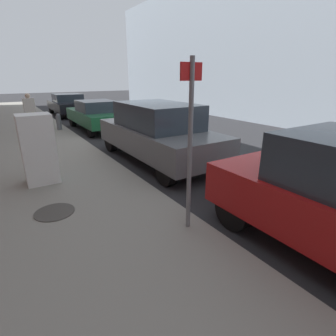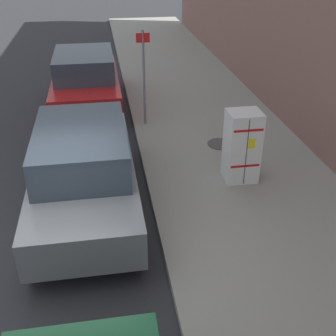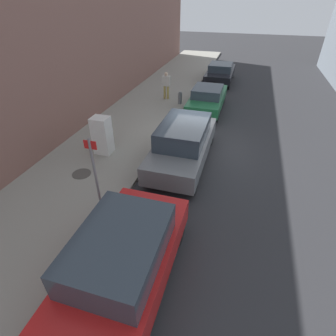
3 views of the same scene
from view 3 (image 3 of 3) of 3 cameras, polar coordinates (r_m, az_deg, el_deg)
name	(u,v)px [view 3 (image 3 of 3)]	position (r m, az deg, el deg)	size (l,w,h in m)	color
ground_plane	(198,148)	(11.84, 6.62, 4.26)	(80.00, 80.00, 0.00)	#28282B
sidewalk_slab	(120,136)	(12.90, -10.41, 6.90)	(4.25, 44.00, 0.14)	gray
building_facade_near	(37,30)	(13.45, -26.64, 25.31)	(2.29, 39.60, 9.03)	#7F564C
discarded_refrigerator	(102,135)	(11.17, -14.12, 6.90)	(0.69, 0.61, 1.57)	white
manhole_cover	(82,174)	(10.37, -18.30, -1.19)	(0.70, 0.70, 0.02)	#47443F
street_sign_post	(95,175)	(7.57, -15.52, -1.47)	(0.36, 0.07, 2.60)	slate
fire_hydrant	(180,97)	(16.39, 2.64, 15.10)	(0.22, 0.22, 0.74)	slate
pedestrian_walking_far	(166,84)	(17.04, -0.38, 17.87)	(0.47, 0.22, 1.64)	#A8934C
parked_suv_red	(122,262)	(6.21, -9.99, -19.46)	(1.99, 4.51, 1.75)	red
parked_suv_gray	(183,143)	(10.35, 3.33, 5.50)	(1.92, 4.83, 1.75)	slate
parked_sedan_green	(207,98)	(15.77, 8.59, 14.83)	(1.79, 4.41, 1.41)	#1E6038
parked_sedan_dark	(220,72)	(21.47, 11.33, 19.74)	(1.87, 4.46, 1.42)	black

